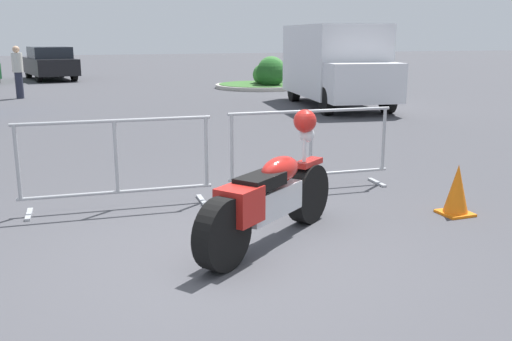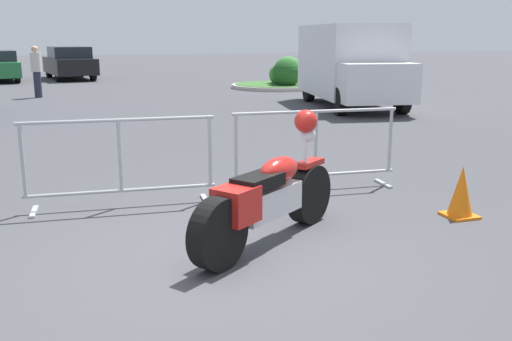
{
  "view_description": "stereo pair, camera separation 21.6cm",
  "coord_description": "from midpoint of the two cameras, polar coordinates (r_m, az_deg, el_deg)",
  "views": [
    {
      "loc": [
        -1.42,
        -4.69,
        2.0
      ],
      "look_at": [
        0.57,
        0.67,
        0.65
      ],
      "focal_mm": 40.0,
      "sensor_mm": 36.0,
      "label": 1
    },
    {
      "loc": [
        -1.22,
        -4.77,
        2.0
      ],
      "look_at": [
        0.57,
        0.67,
        0.65
      ],
      "focal_mm": 40.0,
      "sensor_mm": 36.0,
      "label": 2
    }
  ],
  "objects": [
    {
      "name": "planter_island",
      "position": [
        22.85,
        2.93,
        9.31
      ],
      "size": [
        3.5,
        3.5,
        1.2
      ],
      "color": "#ADA89E",
      "rests_on": "ground"
    },
    {
      "name": "pedestrian",
      "position": [
        20.34,
        -20.82,
        9.42
      ],
      "size": [
        0.48,
        0.48,
        1.69
      ],
      "rotation": [
        0.0,
        0.0,
        2.42
      ],
      "color": "#262838",
      "rests_on": "ground"
    },
    {
      "name": "motorcycle",
      "position": [
        5.56,
        2.4,
        -2.62
      ],
      "size": [
        1.89,
        1.47,
        1.26
      ],
      "rotation": [
        0.0,
        0.0,
        0.64
      ],
      "color": "black",
      "rests_on": "ground"
    },
    {
      "name": "crowd_barrier_far",
      "position": [
        7.55,
        6.8,
        2.16
      ],
      "size": [
        2.25,
        0.57,
        1.07
      ],
      "rotation": [
        0.0,
        0.0,
        -0.06
      ],
      "color": "#9EA0A5",
      "rests_on": "ground"
    },
    {
      "name": "traffic_cone",
      "position": [
        6.86,
        20.7,
        -2.05
      ],
      "size": [
        0.34,
        0.34,
        0.59
      ],
      "color": "orange",
      "rests_on": "ground"
    },
    {
      "name": "crowd_barrier_near",
      "position": [
        6.89,
        -12.55,
        0.86
      ],
      "size": [
        2.25,
        0.57,
        1.07
      ],
      "rotation": [
        0.0,
        0.0,
        -0.06
      ],
      "color": "#9EA0A5",
      "rests_on": "ground"
    },
    {
      "name": "parked_car_black",
      "position": [
        28.7,
        -17.94,
        10.22
      ],
      "size": [
        2.52,
        4.68,
        1.51
      ],
      "rotation": [
        0.0,
        0.0,
        1.74
      ],
      "color": "black",
      "rests_on": "ground"
    },
    {
      "name": "ground_plane",
      "position": [
        5.31,
        -2.42,
        -8.89
      ],
      "size": [
        120.0,
        120.0,
        0.0
      ],
      "primitive_type": "plane",
      "color": "#424247"
    },
    {
      "name": "delivery_van",
      "position": [
        16.88,
        9.78,
        10.54
      ],
      "size": [
        2.72,
        5.25,
        2.31
      ],
      "rotation": [
        0.0,
        0.0,
        -1.73
      ],
      "color": "silver",
      "rests_on": "ground"
    }
  ]
}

